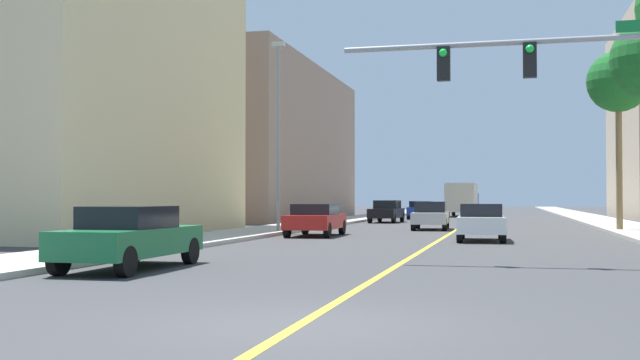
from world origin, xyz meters
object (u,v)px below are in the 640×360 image
(street_lamp, at_px, (278,126))
(delivery_truck, at_px, (462,199))
(car_green, at_px, (130,236))
(car_silver, at_px, (431,215))
(car_white, at_px, (481,222))
(car_black, at_px, (387,211))
(traffic_signal_mast, at_px, (594,84))
(palm_far, at_px, (618,83))
(car_blue, at_px, (421,210))
(car_red, at_px, (316,219))

(street_lamp, distance_m, delivery_truck, 35.53)
(street_lamp, height_order, car_green, street_lamp)
(car_silver, bearing_deg, car_white, -76.02)
(car_black, xyz_separation_m, car_white, (6.82, -20.66, -0.03))
(street_lamp, distance_m, car_black, 17.76)
(delivery_truck, bearing_deg, traffic_signal_mast, -82.46)
(palm_far, height_order, car_white, palm_far)
(street_lamp, height_order, car_blue, street_lamp)
(palm_far, distance_m, car_white, 12.38)
(traffic_signal_mast, bearing_deg, car_green, -161.88)
(street_lamp, bearing_deg, car_white, -21.25)
(traffic_signal_mast, bearing_deg, car_silver, 106.35)
(car_black, bearing_deg, car_silver, 111.15)
(street_lamp, bearing_deg, delivery_truck, 80.09)
(car_black, xyz_separation_m, car_blue, (1.33, 8.58, -0.02))
(car_black, bearing_deg, delivery_truck, -101.28)
(car_black, distance_m, car_green, 34.13)
(street_lamp, distance_m, car_silver, 9.68)
(palm_far, xyz_separation_m, car_blue, (-11.53, 20.45, -6.28))
(car_blue, bearing_deg, car_white, -81.15)
(car_green, bearing_deg, traffic_signal_mast, -162.41)
(car_black, height_order, car_white, car_black)
(car_black, relative_size, car_green, 1.04)
(traffic_signal_mast, xyz_separation_m, car_green, (-10.25, -3.35, -3.55))
(palm_far, height_order, car_green, palm_far)
(car_white, relative_size, delivery_truck, 0.45)
(car_white, bearing_deg, car_blue, 98.79)
(street_lamp, height_order, car_white, street_lamp)
(palm_far, height_order, car_silver, palm_far)
(car_black, distance_m, car_white, 21.75)
(car_white, bearing_deg, traffic_signal_mast, -75.44)
(car_black, xyz_separation_m, car_red, (-0.10, -18.60, -0.02))
(street_lamp, bearing_deg, car_silver, 45.38)
(car_white, relative_size, car_blue, 0.92)
(car_blue, relative_size, car_silver, 1.07)
(car_red, bearing_deg, car_silver, -119.47)
(car_black, height_order, car_green, car_black)
(car_black, bearing_deg, car_red, 90.83)
(traffic_signal_mast, bearing_deg, street_lamp, 131.37)
(delivery_truck, bearing_deg, car_black, -101.81)
(car_blue, bearing_deg, street_lamp, -99.60)
(street_lamp, xyz_separation_m, car_blue, (3.52, 25.73, -4.09))
(car_blue, distance_m, delivery_truck, 9.51)
(delivery_truck, bearing_deg, car_silver, -89.25)
(traffic_signal_mast, relative_size, car_green, 2.04)
(traffic_signal_mast, distance_m, car_green, 11.35)
(car_black, bearing_deg, traffic_signal_mast, 108.79)
(car_blue, bearing_deg, car_silver, -84.07)
(car_green, bearing_deg, car_black, -91.29)
(car_blue, height_order, car_green, car_green)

